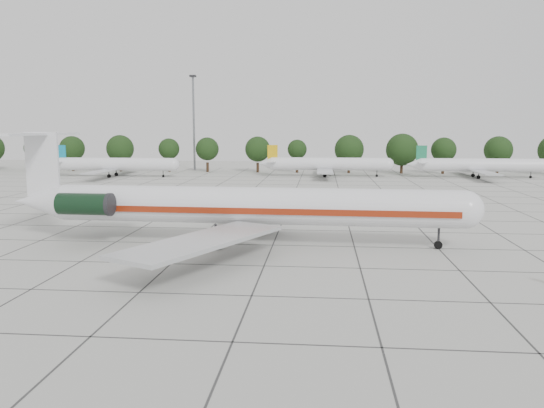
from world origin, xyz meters
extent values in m
plane|color=beige|center=(0.00, 0.00, 0.00)|extent=(260.00, 260.00, 0.00)
cube|color=#383838|center=(0.00, 15.00, 0.01)|extent=(170.00, 170.00, 0.02)
cylinder|color=silver|center=(-1.79, 0.39, 3.88)|extent=(40.01, 4.92, 3.66)
sphere|color=silver|center=(18.15, -0.24, 3.88)|extent=(3.66, 3.66, 3.66)
cone|color=silver|center=(-24.51, 1.11, 3.88)|extent=(5.66, 3.83, 3.66)
cube|color=maroon|center=(-1.73, 2.24, 3.60)|extent=(38.78, 1.30, 0.61)
cube|color=maroon|center=(-1.85, -1.46, 3.60)|extent=(38.78, 1.30, 0.61)
cube|color=#B7BABC|center=(-4.24, 10.45, 2.38)|extent=(11.23, 17.29, 0.33)
cube|color=#B7BABC|center=(-4.88, -9.49, 2.38)|extent=(12.05, 17.14, 0.33)
cube|color=black|center=(-17.78, 3.39, 4.21)|extent=(2.48, 1.52, 0.28)
cylinder|color=black|center=(-17.75, 4.17, 4.21)|extent=(5.39, 2.27, 2.11)
cube|color=black|center=(-17.94, -1.59, 4.21)|extent=(2.48, 1.52, 0.28)
cylinder|color=black|center=(-17.96, -2.37, 4.21)|extent=(5.39, 2.27, 2.11)
cube|color=silver|center=(-23.95, 1.10, 7.76)|extent=(3.56, 0.42, 6.65)
cube|color=silver|center=(-24.73, 1.12, 10.86)|extent=(3.75, 13.40, 0.24)
cylinder|color=black|center=(15.94, -0.17, 1.05)|extent=(0.23, 0.23, 2.11)
cylinder|color=black|center=(15.94, -0.17, 0.39)|extent=(0.79, 0.33, 0.78)
cylinder|color=black|center=(-5.02, 3.38, 1.44)|extent=(0.27, 0.27, 2.00)
cylinder|color=black|center=(-5.02, 3.38, 0.55)|extent=(1.13, 0.70, 1.11)
cylinder|color=black|center=(-5.21, -2.38, 1.44)|extent=(0.27, 0.27, 2.00)
cylinder|color=black|center=(-5.21, -2.38, 0.55)|extent=(1.13, 0.70, 1.11)
cylinder|color=silver|center=(-43.26, 69.41, 3.00)|extent=(27.20, 3.00, 3.00)
cube|color=#B7BABC|center=(-44.26, 69.41, 1.80)|extent=(3.50, 27.20, 0.25)
cube|color=#0B7899|center=(-56.70, 69.41, 5.60)|extent=(2.40, 0.25, 3.60)
cylinder|color=black|center=(-44.26, 71.61, 0.40)|extent=(0.80, 0.45, 0.80)
cylinder|color=black|center=(-44.26, 67.21, 0.40)|extent=(0.80, 0.45, 0.80)
cylinder|color=silver|center=(6.54, 74.89, 3.00)|extent=(27.20, 3.00, 3.00)
cube|color=#B7BABC|center=(5.54, 74.89, 1.80)|extent=(3.50, 27.20, 0.25)
cube|color=gold|center=(-6.90, 74.89, 5.60)|extent=(2.40, 0.25, 3.60)
cylinder|color=black|center=(5.54, 77.09, 0.40)|extent=(0.80, 0.45, 0.80)
cylinder|color=black|center=(5.54, 72.69, 0.40)|extent=(0.80, 0.45, 0.80)
cylinder|color=silver|center=(41.23, 74.63, 3.00)|extent=(27.20, 3.00, 3.00)
cube|color=#B7BABC|center=(40.23, 74.63, 1.80)|extent=(3.50, 27.20, 0.25)
cube|color=#19734B|center=(27.79, 74.63, 5.60)|extent=(2.40, 0.25, 3.60)
cylinder|color=black|center=(40.23, 76.83, 0.40)|extent=(0.80, 0.45, 0.80)
cylinder|color=black|center=(40.23, 72.43, 0.40)|extent=(0.80, 0.45, 0.80)
cylinder|color=#332114|center=(-71.64, 85.00, 1.25)|extent=(0.70, 0.70, 2.50)
sphere|color=black|center=(-71.64, 85.00, 6.00)|extent=(5.94, 5.94, 5.94)
cylinder|color=#332114|center=(-61.45, 85.00, 1.25)|extent=(0.70, 0.70, 2.50)
sphere|color=black|center=(-61.45, 85.00, 6.00)|extent=(6.57, 6.57, 6.57)
cylinder|color=#332114|center=(-48.26, 85.00, 1.25)|extent=(0.70, 0.70, 2.50)
sphere|color=black|center=(-48.26, 85.00, 6.00)|extent=(7.15, 7.15, 7.15)
cylinder|color=#332114|center=(-35.07, 85.00, 1.25)|extent=(0.70, 0.70, 2.50)
sphere|color=black|center=(-35.07, 85.00, 6.00)|extent=(5.43, 5.43, 5.43)
cylinder|color=#332114|center=(-24.88, 85.00, 1.25)|extent=(0.70, 0.70, 2.50)
sphere|color=black|center=(-24.88, 85.00, 6.00)|extent=(5.99, 5.99, 5.99)
cylinder|color=#332114|center=(-11.69, 85.00, 1.25)|extent=(0.70, 0.70, 2.50)
sphere|color=black|center=(-11.69, 85.00, 6.00)|extent=(6.50, 6.50, 6.50)
cylinder|color=#332114|center=(-1.50, 85.00, 1.25)|extent=(0.70, 0.70, 2.50)
sphere|color=black|center=(-1.50, 85.00, 6.00)|extent=(4.93, 4.93, 4.93)
cylinder|color=#332114|center=(11.69, 85.00, 1.25)|extent=(0.70, 0.70, 2.50)
sphere|color=black|center=(11.69, 85.00, 6.00)|extent=(7.40, 7.40, 7.40)
cylinder|color=#332114|center=(24.88, 85.00, 1.25)|extent=(0.70, 0.70, 2.50)
sphere|color=black|center=(24.88, 85.00, 6.00)|extent=(8.08, 8.08, 8.08)
cylinder|color=#332114|center=(35.07, 85.00, 1.25)|extent=(0.70, 0.70, 2.50)
sphere|color=black|center=(35.07, 85.00, 6.00)|extent=(6.17, 6.17, 6.17)
cylinder|color=#332114|center=(48.26, 85.00, 1.25)|extent=(0.70, 0.70, 2.50)
sphere|color=black|center=(48.26, 85.00, 6.00)|extent=(6.82, 6.82, 6.82)
cylinder|color=slate|center=(-30.00, 92.00, 12.50)|extent=(0.56, 0.56, 25.00)
cube|color=black|center=(-30.00, 92.00, 25.20)|extent=(1.60, 1.60, 0.50)
camera|label=1|loc=(4.67, -51.02, 11.54)|focal=35.00mm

